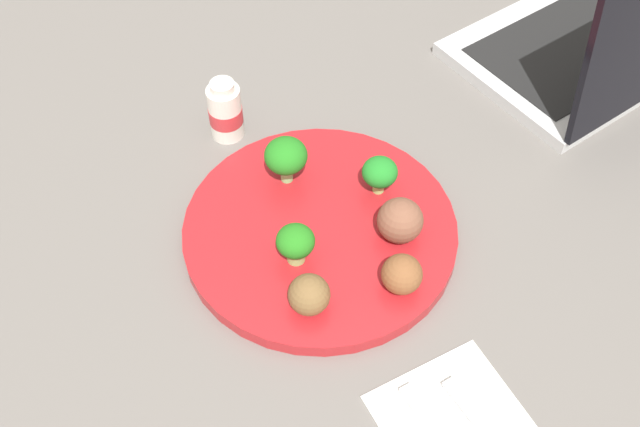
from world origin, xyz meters
The scene contains 10 objects.
ground_plane centered at (0.00, 0.00, 0.00)m, with size 4.00×4.00×0.00m, color slate.
plate centered at (0.00, 0.00, 0.01)m, with size 0.28×0.28×0.02m, color red.
broccoli_floret_front_right centered at (-0.07, -0.01, 0.05)m, with size 0.05×0.05×0.05m.
broccoli_floret_mid_right centered at (0.03, -0.04, 0.04)m, with size 0.04×0.04×0.04m.
broccoli_floret_front_left centered at (-0.02, 0.08, 0.04)m, with size 0.04×0.04×0.04m.
meatball_far_rim centered at (0.04, 0.07, 0.04)m, with size 0.05×0.05×0.05m, color brown.
meatball_center centered at (0.08, -0.05, 0.04)m, with size 0.04×0.04×0.04m, color brown.
meatball_front_left centered at (0.10, 0.04, 0.04)m, with size 0.04×0.04×0.04m, color brown.
yogurt_bottle centered at (-0.18, -0.03, 0.03)m, with size 0.04×0.04×0.08m.
laptop centered at (-0.10, 0.44, 0.04)m, with size 0.28×0.36×0.22m.
Camera 1 is at (0.43, -0.19, 0.62)m, focal length 42.13 mm.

